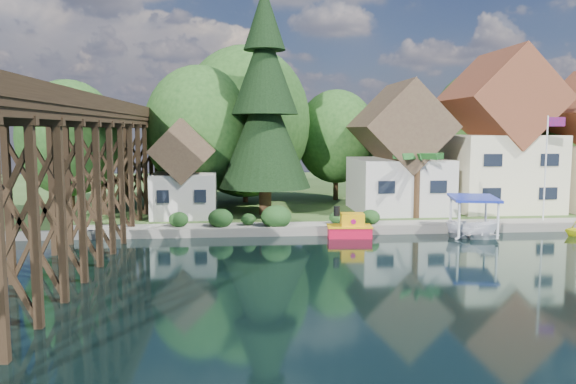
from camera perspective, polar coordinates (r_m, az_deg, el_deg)
The scene contains 16 objects.
ground at distance 32.51m, azimuth 7.03°, elevation -6.98°, with size 140.00×140.00×0.00m, color black.
bank at distance 65.66m, azimuth 0.75°, elevation 0.04°, with size 140.00×52.00×0.50m, color #314F1F.
seawall at distance 41.00m, azimuth 10.14°, elevation -3.81°, with size 60.00×0.40×0.62m, color slate.
promenade at distance 42.76m, azimuth 12.28°, elevation -3.14°, with size 50.00×2.60×0.06m, color gray.
trestle_bridge at distance 37.29m, azimuth -19.53°, elevation 2.72°, with size 4.12×44.18×9.30m.
house_left at distance 48.94m, azimuth 11.17°, elevation 3.50°, with size 7.64×8.64×11.02m.
house_center at distance 52.61m, azimuth 20.53°, elevation 4.80°, with size 8.65×9.18×13.89m.
shed at distance 45.74m, azimuth -10.49°, elevation 1.68°, with size 5.09×5.40×7.85m.
bg_trees at distance 52.73m, azimuth 3.29°, elevation 6.14°, with size 49.90×13.30×10.57m.
shrubs at distance 40.70m, azimuth -2.08°, elevation -2.47°, with size 15.76×2.47×1.70m.
conifer at distance 45.98m, azimuth -2.37°, elevation 8.71°, with size 7.48×7.48×18.41m.
palm_tree at distance 45.23m, azimuth 13.03°, elevation 3.40°, with size 4.89×4.89×5.46m.
flagpole at distance 46.80m, azimuth 24.94°, elevation 3.25°, with size 1.19×0.50×8.02m.
tugboat at distance 39.41m, azimuth 6.32°, elevation -3.62°, with size 3.22×1.95×2.24m.
boat_white_a at distance 41.00m, azimuth 18.36°, elevation -3.97°, with size 2.44×3.42×0.71m, color white.
boat_canopy at distance 41.14m, azimuth 18.27°, elevation -2.71°, with size 3.97×5.00×2.84m.
Camera 1 is at (-6.78, -30.91, 7.47)m, focal length 35.00 mm.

